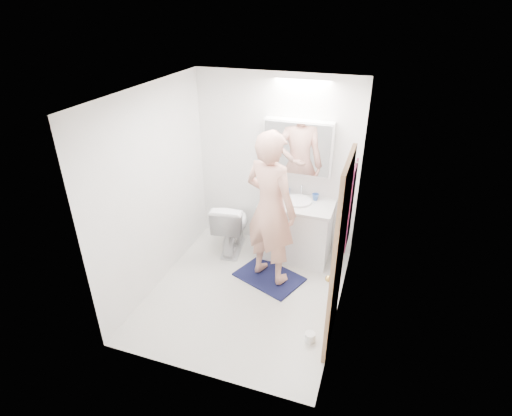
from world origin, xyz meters
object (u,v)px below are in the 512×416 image
at_px(vanity_cabinet, 296,231).
at_px(soap_bottle_b, 287,190).
at_px(soap_bottle_a, 282,187).
at_px(person, 270,209).
at_px(toilet, 232,225).
at_px(toilet_paper_roll, 310,337).
at_px(medicine_cabinet, 298,147).
at_px(toothbrush_cup, 315,197).

distance_m(vanity_cabinet, soap_bottle_b, 0.57).
xyz_separation_m(vanity_cabinet, soap_bottle_a, (-0.25, 0.15, 0.55)).
bearing_deg(person, toilet, -12.47).
bearing_deg(toilet_paper_roll, person, 129.05).
bearing_deg(soap_bottle_a, person, -85.31).
bearing_deg(toilet, medicine_cabinet, -166.50).
relative_size(soap_bottle_a, toothbrush_cup, 2.59).
distance_m(vanity_cabinet, toilet_paper_roll, 1.60).
bearing_deg(toothbrush_cup, vanity_cabinet, -141.57).
relative_size(soap_bottle_a, soap_bottle_b, 1.59).
bearing_deg(medicine_cabinet, toothbrush_cup, -10.26).
bearing_deg(person, toothbrush_cup, -95.72).
bearing_deg(person, soap_bottle_b, -67.77).
xyz_separation_m(medicine_cabinet, soap_bottle_b, (-0.12, -0.03, -0.60)).
xyz_separation_m(toothbrush_cup, toilet_paper_roll, (0.32, -1.63, -0.81)).
bearing_deg(vanity_cabinet, toothbrush_cup, 38.43).
xyz_separation_m(soap_bottle_b, toilet_paper_roll, (0.72, -1.65, -0.85)).
bearing_deg(toilet, vanity_cabinet, 179.03).
relative_size(person, soap_bottle_a, 7.85).
height_order(toilet, soap_bottle_b, soap_bottle_b).
relative_size(vanity_cabinet, soap_bottle_b, 5.91).
bearing_deg(soap_bottle_a, soap_bottle_b, 28.47).
height_order(toothbrush_cup, toilet_paper_roll, toothbrush_cup).
height_order(medicine_cabinet, toilet_paper_roll, medicine_cabinet).
distance_m(person, toothbrush_cup, 0.86).
height_order(vanity_cabinet, medicine_cabinet, medicine_cabinet).
xyz_separation_m(toilet, soap_bottle_b, (0.69, 0.30, 0.51)).
xyz_separation_m(soap_bottle_a, toothbrush_cup, (0.45, 0.01, -0.08)).
bearing_deg(vanity_cabinet, soap_bottle_b, 137.21).
relative_size(person, toothbrush_cup, 20.30).
xyz_separation_m(vanity_cabinet, toilet_paper_roll, (0.52, -1.47, -0.34)).
distance_m(person, soap_bottle_a, 0.74).
height_order(person, toilet_paper_roll, person).
relative_size(medicine_cabinet, toilet_paper_roll, 8.00).
relative_size(medicine_cabinet, person, 0.46).
distance_m(toilet, toilet_paper_roll, 1.98).
xyz_separation_m(soap_bottle_a, toilet_paper_roll, (0.77, -1.62, -0.89)).
height_order(person, toothbrush_cup, person).
xyz_separation_m(medicine_cabinet, toilet_paper_roll, (0.60, -1.68, -1.45)).
bearing_deg(medicine_cabinet, vanity_cabinet, -70.45).
bearing_deg(toothbrush_cup, toilet_paper_roll, -78.79).
xyz_separation_m(medicine_cabinet, toothbrush_cup, (0.28, -0.05, -0.64)).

